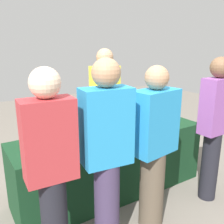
# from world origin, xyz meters

# --- Properties ---
(ground_plane) EXTENTS (12.00, 12.00, 0.00)m
(ground_plane) POSITION_xyz_m (0.00, 0.00, 0.00)
(ground_plane) COLOR slate
(tasting_table) EXTENTS (2.33, 0.68, 0.77)m
(tasting_table) POSITION_xyz_m (0.00, 0.00, 0.39)
(tasting_table) COLOR #14381E
(tasting_table) RESTS_ON ground_plane
(wine_bottle_0) EXTENTS (0.07, 0.07, 0.33)m
(wine_bottle_0) POSITION_xyz_m (-0.84, 0.16, 0.89)
(wine_bottle_0) COLOR black
(wine_bottle_0) RESTS_ON tasting_table
(wine_bottle_1) EXTENTS (0.08, 0.08, 0.33)m
(wine_bottle_1) POSITION_xyz_m (-0.69, 0.16, 0.89)
(wine_bottle_1) COLOR black
(wine_bottle_1) RESTS_ON tasting_table
(wine_bottle_2) EXTENTS (0.07, 0.07, 0.33)m
(wine_bottle_2) POSITION_xyz_m (-0.55, 0.15, 0.89)
(wine_bottle_2) COLOR black
(wine_bottle_2) RESTS_ON tasting_table
(wine_bottle_3) EXTENTS (0.07, 0.07, 0.34)m
(wine_bottle_3) POSITION_xyz_m (-0.33, 0.09, 0.89)
(wine_bottle_3) COLOR black
(wine_bottle_3) RESTS_ON tasting_table
(wine_bottle_4) EXTENTS (0.07, 0.07, 0.30)m
(wine_bottle_4) POSITION_xyz_m (-0.22, 0.07, 0.88)
(wine_bottle_4) COLOR black
(wine_bottle_4) RESTS_ON tasting_table
(wine_bottle_5) EXTENTS (0.06, 0.06, 0.34)m
(wine_bottle_5) POSITION_xyz_m (0.13, 0.18, 0.89)
(wine_bottle_5) COLOR black
(wine_bottle_5) RESTS_ON tasting_table
(wine_bottle_6) EXTENTS (0.08, 0.08, 0.32)m
(wine_bottle_6) POSITION_xyz_m (0.85, 0.18, 0.89)
(wine_bottle_6) COLOR black
(wine_bottle_6) RESTS_ON tasting_table
(wine_glass_0) EXTENTS (0.06, 0.06, 0.13)m
(wine_glass_0) POSITION_xyz_m (-0.20, -0.10, 0.86)
(wine_glass_0) COLOR silver
(wine_glass_0) RESTS_ON tasting_table
(wine_glass_1) EXTENTS (0.07, 0.07, 0.14)m
(wine_glass_1) POSITION_xyz_m (-0.02, -0.10, 0.87)
(wine_glass_1) COLOR silver
(wine_glass_1) RESTS_ON tasting_table
(wine_glass_2) EXTENTS (0.06, 0.06, 0.13)m
(wine_glass_2) POSITION_xyz_m (0.14, -0.08, 0.86)
(wine_glass_2) COLOR silver
(wine_glass_2) RESTS_ON tasting_table
(wine_glass_3) EXTENTS (0.07, 0.07, 0.15)m
(wine_glass_3) POSITION_xyz_m (0.40, -0.09, 0.88)
(wine_glass_3) COLOR silver
(wine_glass_3) RESTS_ON tasting_table
(wine_glass_4) EXTENTS (0.07, 0.07, 0.13)m
(wine_glass_4) POSITION_xyz_m (0.76, -0.10, 0.86)
(wine_glass_4) COLOR silver
(wine_glass_4) RESTS_ON tasting_table
(ice_bucket) EXTENTS (0.21, 0.21, 0.18)m
(ice_bucket) POSITION_xyz_m (-0.83, -0.01, 0.86)
(ice_bucket) COLOR silver
(ice_bucket) RESTS_ON tasting_table
(server_pouring) EXTENTS (0.40, 0.25, 1.72)m
(server_pouring) POSITION_xyz_m (0.26, 0.59, 0.95)
(server_pouring) COLOR black
(server_pouring) RESTS_ON ground_plane
(guest_0) EXTENTS (0.39, 0.23, 1.64)m
(guest_0) POSITION_xyz_m (-0.97, -0.69, 0.90)
(guest_0) COLOR black
(guest_0) RESTS_ON ground_plane
(guest_1) EXTENTS (0.42, 0.26, 1.68)m
(guest_1) POSITION_xyz_m (-0.51, -0.73, 0.92)
(guest_1) COLOR #3F3351
(guest_1) RESTS_ON ground_plane
(guest_2) EXTENTS (0.47, 0.30, 1.60)m
(guest_2) POSITION_xyz_m (0.01, -0.71, 0.86)
(guest_2) COLOR brown
(guest_2) RESTS_ON ground_plane
(guest_3) EXTENTS (0.36, 0.22, 1.65)m
(guest_3) POSITION_xyz_m (0.89, -0.72, 0.91)
(guest_3) COLOR black
(guest_3) RESTS_ON ground_plane
(menu_board) EXTENTS (0.60, 0.10, 0.74)m
(menu_board) POSITION_xyz_m (1.04, 1.08, 0.37)
(menu_board) COLOR white
(menu_board) RESTS_ON ground_plane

